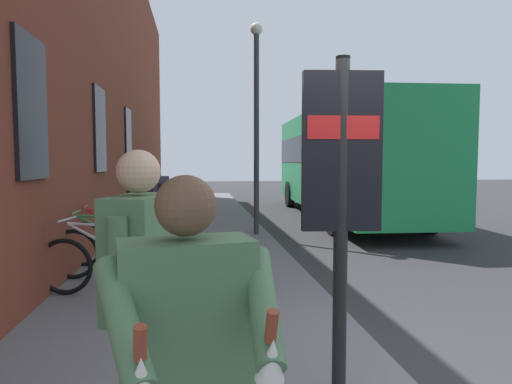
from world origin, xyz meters
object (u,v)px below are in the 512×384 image
(bicycle_beside_lamp, at_px, (118,241))
(bicycle_under_window, at_px, (106,265))
(transit_info_sign, at_px, (341,174))
(tourist_with_hotdogs, at_px, (188,351))
(pedestrian_crossing_street, at_px, (148,211))
(city_bus, at_px, (344,157))
(pedestrian_by_facade, at_px, (140,276))
(street_lamp, at_px, (256,109))
(bicycle_nearest_sign, at_px, (112,251))

(bicycle_beside_lamp, bearing_deg, bicycle_under_window, -174.92)
(transit_info_sign, bearing_deg, bicycle_under_window, 38.41)
(tourist_with_hotdogs, bearing_deg, bicycle_beside_lamp, 12.15)
(transit_info_sign, xyz_separation_m, pedestrian_crossing_street, (2.56, 1.60, -0.53))
(city_bus, bearing_deg, pedestrian_crossing_street, 147.04)
(city_bus, bearing_deg, bicycle_under_window, 144.02)
(pedestrian_by_facade, distance_m, pedestrian_crossing_street, 3.13)
(bicycle_beside_lamp, relative_size, street_lamp, 0.37)
(pedestrian_crossing_street, relative_size, tourist_with_hotdogs, 1.07)
(pedestrian_by_facade, bearing_deg, city_bus, -23.84)
(bicycle_under_window, distance_m, transit_info_sign, 3.64)
(transit_info_sign, distance_m, pedestrian_crossing_street, 3.07)
(bicycle_nearest_sign, relative_size, transit_info_sign, 0.74)
(bicycle_nearest_sign, height_order, pedestrian_by_facade, pedestrian_by_facade)
(bicycle_beside_lamp, distance_m, street_lamp, 4.52)
(transit_info_sign, height_order, street_lamp, street_lamp)
(city_bus, relative_size, street_lamp, 2.22)
(bicycle_nearest_sign, bearing_deg, street_lamp, -36.03)
(transit_info_sign, distance_m, tourist_with_hotdogs, 1.86)
(bicycle_under_window, height_order, pedestrian_crossing_street, pedestrian_crossing_street)
(bicycle_nearest_sign, xyz_separation_m, bicycle_beside_lamp, (0.83, 0.06, 0.00))
(bicycle_beside_lamp, xyz_separation_m, transit_info_sign, (-4.39, -2.29, 1.21))
(bicycle_under_window, distance_m, bicycle_nearest_sign, 0.87)
(bicycle_beside_lamp, distance_m, city_bus, 8.75)
(bicycle_nearest_sign, distance_m, transit_info_sign, 4.37)
(transit_info_sign, distance_m, pedestrian_by_facade, 1.51)
(bicycle_beside_lamp, height_order, city_bus, city_bus)
(bicycle_under_window, bearing_deg, tourist_with_hotdogs, -165.02)
(bicycle_under_window, height_order, tourist_with_hotdogs, tourist_with_hotdogs)
(bicycle_under_window, xyz_separation_m, pedestrian_crossing_street, (-0.13, -0.53, 0.68))
(bicycle_nearest_sign, height_order, transit_info_sign, transit_info_sign)
(bicycle_nearest_sign, xyz_separation_m, street_lamp, (3.55, -2.58, 2.47))
(bicycle_under_window, distance_m, street_lamp, 5.64)
(pedestrian_crossing_street, relative_size, street_lamp, 0.37)
(pedestrian_by_facade, xyz_separation_m, pedestrian_crossing_street, (3.12, 0.30, 0.00))
(bicycle_under_window, height_order, street_lamp, street_lamp)
(bicycle_nearest_sign, relative_size, city_bus, 0.17)
(bicycle_nearest_sign, height_order, bicycle_beside_lamp, same)
(pedestrian_crossing_street, bearing_deg, tourist_with_hotdogs, -171.90)
(bicycle_under_window, relative_size, city_bus, 0.17)
(bicycle_under_window, distance_m, bicycle_beside_lamp, 1.71)
(transit_info_sign, height_order, pedestrian_by_facade, transit_info_sign)
(city_bus, distance_m, pedestrian_by_facade, 12.29)
(bicycle_nearest_sign, xyz_separation_m, pedestrian_by_facade, (-4.11, -0.92, 0.68))
(pedestrian_crossing_street, distance_m, street_lamp, 5.26)
(transit_info_sign, xyz_separation_m, city_bus, (10.67, -3.65, 0.20))
(transit_info_sign, relative_size, street_lamp, 0.50)
(pedestrian_by_facade, bearing_deg, transit_info_sign, -66.95)
(city_bus, height_order, pedestrian_crossing_street, city_bus)
(transit_info_sign, relative_size, pedestrian_by_facade, 1.37)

